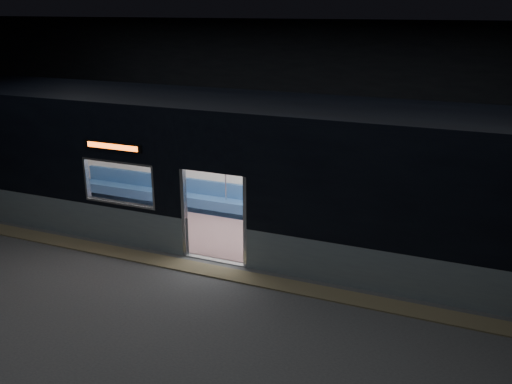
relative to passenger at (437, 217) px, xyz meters
The scene contains 7 objects.
station_floor 5.72m from the passenger, 141.26° to the right, with size 24.00×14.00×0.01m, color #47494C.
station_envelope 6.36m from the passenger, 141.26° to the right, with size 24.00×14.00×5.00m.
tactile_strip 5.40m from the passenger, 145.86° to the right, with size 22.80×0.50×0.03m, color #8C7F59.
metro_car 4.66m from the passenger, 167.21° to the right, with size 18.00×3.04×3.35m.
passenger is the anchor object (origin of this frame).
handbag 0.25m from the passenger, 77.64° to the right, with size 0.25×0.21×0.13m, color black.
transit_map 0.79m from the passenger, 50.58° to the left, with size 0.98×0.03×0.63m, color white.
Camera 1 is at (4.95, -8.65, 5.35)m, focal length 38.00 mm.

